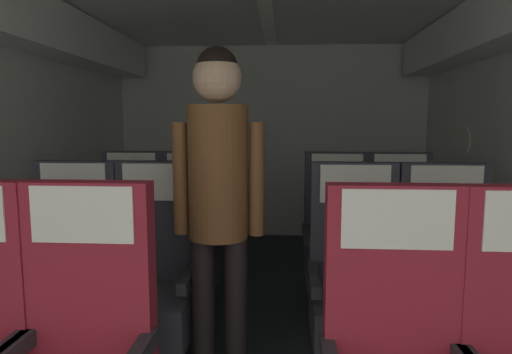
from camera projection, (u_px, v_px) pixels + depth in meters
name	position (u px, v px, depth m)	size (l,w,h in m)	color
ground	(256.00, 351.00, 2.56)	(3.82, 5.77, 0.02)	#23282D
fuselage_shell	(259.00, 74.00, 2.64)	(3.70, 5.42, 2.28)	silver
seat_b_left_window	(70.00, 282.00, 2.34)	(0.49, 0.51, 1.12)	#38383D
seat_b_left_aisle	(153.00, 284.00, 2.30)	(0.49, 0.51, 1.12)	#38383D
seat_b_right_aisle	(448.00, 292.00, 2.20)	(0.49, 0.51, 1.12)	#38383D
seat_b_right_window	(355.00, 289.00, 2.23)	(0.49, 0.51, 1.12)	#38383D
seat_c_left_window	(129.00, 240.00, 3.19)	(0.49, 0.51, 1.12)	#38383D
seat_c_left_aisle	(190.00, 242.00, 3.14)	(0.49, 0.51, 1.12)	#38383D
seat_c_right_aisle	(400.00, 245.00, 3.05)	(0.49, 0.51, 1.12)	#38383D
seat_c_right_window	(337.00, 244.00, 3.09)	(0.49, 0.51, 1.12)	#38383D
flight_attendant	(218.00, 185.00, 2.02)	(0.43, 0.28, 1.67)	black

